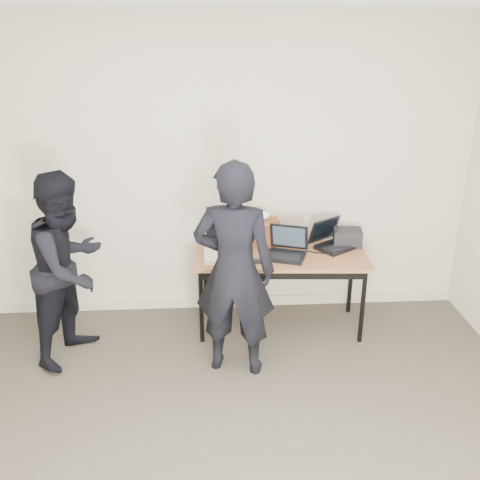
{
  "coord_description": "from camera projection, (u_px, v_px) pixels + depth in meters",
  "views": [
    {
      "loc": [
        -0.15,
        -2.44,
        2.56
      ],
      "look_at": [
        0.1,
        1.6,
        0.95
      ],
      "focal_mm": 40.0,
      "sensor_mm": 36.0,
      "label": 1
    }
  ],
  "objects": [
    {
      "name": "room",
      "position": [
        240.0,
        284.0,
        2.72
      ],
      "size": [
        4.6,
        4.6,
        2.8
      ],
      "color": "#413B32",
      "rests_on": "ground"
    },
    {
      "name": "desk",
      "position": [
        281.0,
        261.0,
        4.69
      ],
      "size": [
        1.54,
        0.74,
        0.72
      ],
      "rotation": [
        0.0,
        0.0,
        -0.06
      ],
      "color": "brown",
      "rests_on": "ground"
    },
    {
      "name": "laptop_beige",
      "position": [
        224.0,
        250.0,
        4.61
      ],
      "size": [
        0.35,
        0.34,
        0.27
      ],
      "rotation": [
        0.0,
        0.0,
        0.03
      ],
      "color": "beige",
      "rests_on": "desk"
    },
    {
      "name": "laptop_center",
      "position": [
        286.0,
        249.0,
        4.62
      ],
      "size": [
        0.42,
        0.41,
        0.26
      ],
      "rotation": [
        0.0,
        0.0,
        -0.35
      ],
      "color": "black",
      "rests_on": "desk"
    },
    {
      "name": "laptop_right",
      "position": [
        332.0,
        241.0,
        4.81
      ],
      "size": [
        0.46,
        0.45,
        0.25
      ],
      "rotation": [
        0.0,
        0.0,
        0.6
      ],
      "color": "black",
      "rests_on": "desk"
    },
    {
      "name": "leather_satchel",
      "position": [
        259.0,
        232.0,
        4.82
      ],
      "size": [
        0.38,
        0.21,
        0.25
      ],
      "rotation": [
        0.0,
        0.0,
        0.1
      ],
      "color": "brown",
      "rests_on": "desk"
    },
    {
      "name": "tissue",
      "position": [
        262.0,
        215.0,
        4.77
      ],
      "size": [
        0.14,
        0.11,
        0.08
      ],
      "primitive_type": "ellipsoid",
      "rotation": [
        0.0,
        0.0,
        0.05
      ],
      "color": "white",
      "rests_on": "leather_satchel"
    },
    {
      "name": "equipment_box",
      "position": [
        347.0,
        237.0,
        4.85
      ],
      "size": [
        0.28,
        0.25,
        0.14
      ],
      "primitive_type": "cube",
      "rotation": [
        0.0,
        0.0,
        -0.16
      ],
      "color": "black",
      "rests_on": "desk"
    },
    {
      "name": "power_brick",
      "position": [
        258.0,
        261.0,
        4.49
      ],
      "size": [
        0.08,
        0.05,
        0.03
      ],
      "primitive_type": "cube",
      "rotation": [
        0.0,
        0.0,
        0.04
      ],
      "color": "black",
      "rests_on": "desk"
    },
    {
      "name": "cables",
      "position": [
        286.0,
        254.0,
        4.67
      ],
      "size": [
        1.15,
        0.47,
        0.01
      ],
      "rotation": [
        0.0,
        0.0,
        0.1
      ],
      "color": "silver",
      "rests_on": "desk"
    },
    {
      "name": "person_typist",
      "position": [
        234.0,
        271.0,
        4.03
      ],
      "size": [
        0.7,
        0.53,
        1.71
      ],
      "primitive_type": "imported",
      "rotation": [
        0.0,
        0.0,
        2.94
      ],
      "color": "black",
      "rests_on": "ground"
    },
    {
      "name": "person_observer",
      "position": [
        69.0,
        267.0,
        4.25
      ],
      "size": [
        0.85,
        0.94,
        1.57
      ],
      "primitive_type": "imported",
      "rotation": [
        0.0,
        0.0,
        1.15
      ],
      "color": "black",
      "rests_on": "ground"
    },
    {
      "name": "baseboard",
      "position": [
        226.0,
        301.0,
        5.27
      ],
      "size": [
        4.5,
        0.03,
        0.1
      ],
      "primitive_type": "cube",
      "color": "#BFB89E",
      "rests_on": "ground"
    }
  ]
}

